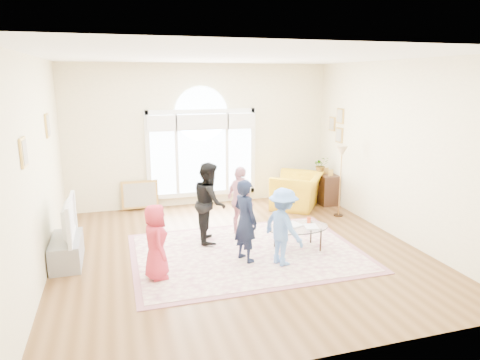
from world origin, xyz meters
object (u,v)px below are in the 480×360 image
object	(u,v)px
television	(64,219)
coffee_table	(298,228)
armchair	(297,191)
tv_console	(67,251)
area_rug	(247,252)

from	to	relation	value
television	coffee_table	bearing A→B (deg)	-8.24
coffee_table	armchair	size ratio (longest dim) A/B	0.92
television	coffee_table	size ratio (longest dim) A/B	1.02
coffee_table	armchair	world-z (taller)	armchair
television	coffee_table	xyz separation A→B (m)	(3.72, -0.54, -0.34)
tv_console	coffee_table	world-z (taller)	coffee_table
television	armchair	bearing A→B (deg)	20.70
coffee_table	armchair	xyz separation A→B (m)	(1.02, 2.33, -0.02)
area_rug	television	size ratio (longest dim) A/B	3.26
tv_console	armchair	xyz separation A→B (m)	(4.76, 1.79, 0.17)
television	armchair	xyz separation A→B (m)	(4.75, 1.79, -0.36)
area_rug	armchair	size ratio (longest dim) A/B	3.06
armchair	tv_console	bearing A→B (deg)	-32.94
area_rug	tv_console	bearing A→B (deg)	171.61
television	coffee_table	world-z (taller)	television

